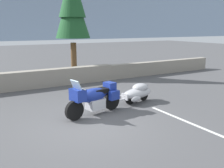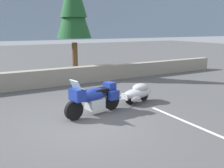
# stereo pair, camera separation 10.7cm
# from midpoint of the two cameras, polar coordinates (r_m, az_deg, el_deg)

# --- Properties ---
(ground_plane) EXTENTS (80.00, 80.00, 0.00)m
(ground_plane) POSITION_cam_midpoint_polar(r_m,az_deg,el_deg) (8.15, -4.71, -8.87)
(ground_plane) COLOR #4C4C4F
(stone_guard_wall) EXTENTS (24.00, 0.54, 0.94)m
(stone_guard_wall) POSITION_cam_midpoint_polar(r_m,az_deg,el_deg) (13.29, -16.76, 1.05)
(stone_guard_wall) COLOR gray
(stone_guard_wall) RESTS_ON ground
(touring_motorcycle) EXTENTS (2.29, 1.03, 1.33)m
(touring_motorcycle) POSITION_cam_midpoint_polar(r_m,az_deg,el_deg) (8.78, -3.81, -3.00)
(touring_motorcycle) COLOR black
(touring_motorcycle) RESTS_ON ground
(car_shaped_trailer) EXTENTS (2.23, 1.01, 0.76)m
(car_shaped_trailer) POSITION_cam_midpoint_polar(r_m,az_deg,el_deg) (10.31, 6.05, -1.90)
(car_shaped_trailer) COLOR black
(car_shaped_trailer) RESTS_ON ground
(pine_tree_tall) EXTENTS (2.06, 2.06, 7.26)m
(pine_tree_tall) POSITION_cam_midpoint_polar(r_m,az_deg,el_deg) (15.70, -8.54, 18.16)
(pine_tree_tall) COLOR brown
(pine_tree_tall) RESTS_ON ground
(parking_stripe_marker) EXTENTS (0.12, 3.60, 0.01)m
(parking_stripe_marker) POSITION_cam_midpoint_polar(r_m,az_deg,el_deg) (8.56, 17.16, -8.32)
(parking_stripe_marker) COLOR silver
(parking_stripe_marker) RESTS_ON ground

